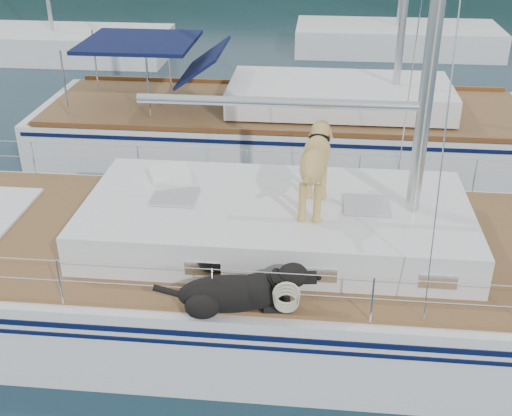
# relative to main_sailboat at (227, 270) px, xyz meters

# --- Properties ---
(ground) EXTENTS (120.00, 120.00, 0.00)m
(ground) POSITION_rel_main_sailboat_xyz_m (-0.10, 0.01, -0.68)
(ground) COLOR black
(ground) RESTS_ON ground
(main_sailboat) EXTENTS (12.00, 3.93, 14.01)m
(main_sailboat) POSITION_rel_main_sailboat_xyz_m (0.00, 0.00, 0.00)
(main_sailboat) COLOR white
(main_sailboat) RESTS_ON ground
(neighbor_sailboat) EXTENTS (11.00, 3.50, 13.30)m
(neighbor_sailboat) POSITION_rel_main_sailboat_xyz_m (0.56, 6.03, -0.06)
(neighbor_sailboat) COLOR white
(neighbor_sailboat) RESTS_ON ground
(bg_boat_west) EXTENTS (8.00, 3.00, 11.65)m
(bg_boat_west) POSITION_rel_main_sailboat_xyz_m (-8.10, 14.01, -0.24)
(bg_boat_west) COLOR white
(bg_boat_west) RESTS_ON ground
(bg_boat_center) EXTENTS (7.20, 3.00, 11.65)m
(bg_boat_center) POSITION_rel_main_sailboat_xyz_m (3.90, 16.01, -0.23)
(bg_boat_center) COLOR white
(bg_boat_center) RESTS_ON ground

